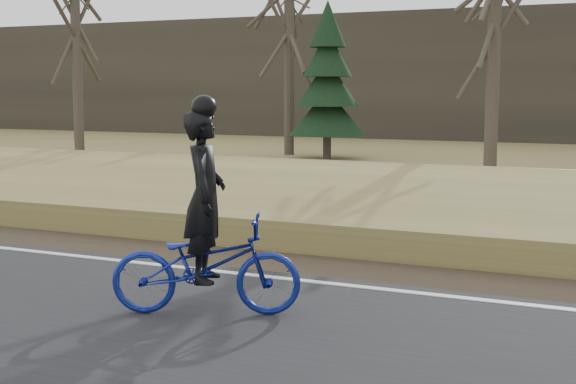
% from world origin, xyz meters
% --- Properties ---
extents(ground, '(120.00, 120.00, 0.00)m').
position_xyz_m(ground, '(0.00, 0.00, 0.00)').
color(ground, olive).
rests_on(ground, ground).
extents(road, '(120.00, 6.00, 0.06)m').
position_xyz_m(road, '(0.00, -2.50, 0.03)').
color(road, black).
rests_on(road, ground).
extents(edge_line, '(120.00, 0.12, 0.01)m').
position_xyz_m(edge_line, '(0.00, 0.20, 0.07)').
color(edge_line, silver).
rests_on(edge_line, road).
extents(shoulder, '(120.00, 1.60, 0.04)m').
position_xyz_m(shoulder, '(0.00, 1.20, 0.02)').
color(shoulder, '#473A2B').
rests_on(shoulder, ground).
extents(embankment, '(120.00, 5.00, 0.44)m').
position_xyz_m(embankment, '(0.00, 4.20, 0.22)').
color(embankment, olive).
rests_on(embankment, ground).
extents(ballast, '(120.00, 3.00, 0.45)m').
position_xyz_m(ballast, '(0.00, 8.00, 0.23)').
color(ballast, slate).
rests_on(ballast, ground).
extents(railroad, '(120.00, 2.40, 0.29)m').
position_xyz_m(railroad, '(0.00, 8.00, 0.53)').
color(railroad, black).
rests_on(railroad, ballast).
extents(cyclist, '(2.07, 1.38, 2.27)m').
position_xyz_m(cyclist, '(-1.79, -1.53, 0.77)').
color(cyclist, navy).
rests_on(cyclist, road).
extents(bare_tree_far_left, '(0.36, 0.36, 7.99)m').
position_xyz_m(bare_tree_far_left, '(-16.31, 14.24, 4.00)').
color(bare_tree_far_left, '#4E4639').
rests_on(bare_tree_far_left, ground).
extents(bare_tree_left, '(0.36, 0.36, 9.05)m').
position_xyz_m(bare_tree_left, '(-9.79, 17.95, 4.52)').
color(bare_tree_left, '#4E4639').
rests_on(bare_tree_left, ground).
extents(bare_tree_near_left, '(0.36, 0.36, 7.62)m').
position_xyz_m(bare_tree_near_left, '(-1.72, 13.49, 3.81)').
color(bare_tree_near_left, '#4E4639').
rests_on(bare_tree_near_left, ground).
extents(conifer, '(2.60, 2.60, 5.35)m').
position_xyz_m(conifer, '(-7.90, 16.96, 2.53)').
color(conifer, '#4E4639').
rests_on(conifer, ground).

